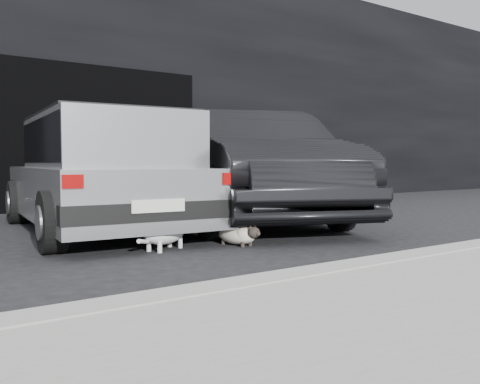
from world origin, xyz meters
TOP-DOWN VIEW (x-y plane):
  - ground at (0.00, 0.00)m, footprint 80.00×80.00m
  - building_facade at (1.00, 6.00)m, footprint 34.00×4.00m
  - garage_opening at (1.00, 3.99)m, footprint 4.00×0.10m
  - curb at (1.00, -2.60)m, footprint 18.00×0.25m
  - silver_hatchback at (0.07, 0.91)m, footprint 2.15×3.98m
  - second_car at (2.28, 0.89)m, footprint 3.31×5.19m
  - cat_siamese at (0.82, -0.90)m, footprint 0.32×0.67m
  - cat_white at (0.12, -0.68)m, footprint 0.72×0.47m

SIDE VIEW (x-z plane):
  - ground at x=0.00m, z-range 0.00..0.00m
  - curb at x=1.00m, z-range 0.00..0.12m
  - cat_siamese at x=0.82m, z-range -0.01..0.23m
  - cat_white at x=0.12m, z-range -0.01..0.37m
  - silver_hatchback at x=0.07m, z-range 0.07..1.49m
  - second_car at x=2.28m, z-range 0.00..1.62m
  - garage_opening at x=1.00m, z-range 0.00..2.60m
  - building_facade at x=1.00m, z-range 0.00..5.00m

